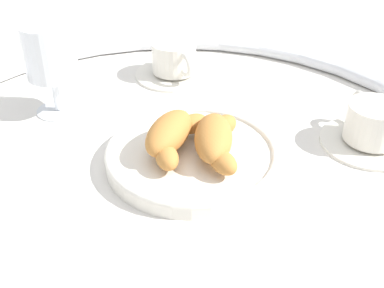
% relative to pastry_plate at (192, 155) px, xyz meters
% --- Properties ---
extents(ground_plane, '(2.20, 2.20, 0.00)m').
position_rel_pastry_plate_xyz_m(ground_plane, '(0.01, -0.03, -0.01)').
color(ground_plane, silver).
extents(table_chrome_rim, '(0.82, 0.82, 0.02)m').
position_rel_pastry_plate_xyz_m(table_chrome_rim, '(0.01, -0.03, -0.00)').
color(table_chrome_rim, silver).
rests_on(table_chrome_rim, ground_plane).
extents(pastry_plate, '(0.23, 0.23, 0.02)m').
position_rel_pastry_plate_xyz_m(pastry_plate, '(0.00, 0.00, 0.00)').
color(pastry_plate, silver).
rests_on(pastry_plate, ground_plane).
extents(croissant_large, '(0.12, 0.11, 0.04)m').
position_rel_pastry_plate_xyz_m(croissant_large, '(-0.01, -0.02, 0.03)').
color(croissant_large, '#BC7A38').
rests_on(croissant_large, pastry_plate).
extents(croissant_small, '(0.13, 0.08, 0.04)m').
position_rel_pastry_plate_xyz_m(croissant_small, '(0.01, 0.03, 0.03)').
color(croissant_small, '#BC7A38').
rests_on(croissant_small, pastry_plate).
extents(coffee_cup_near, '(0.14, 0.14, 0.06)m').
position_rel_pastry_plate_xyz_m(coffee_cup_near, '(-0.26, 0.02, 0.01)').
color(coffee_cup_near, silver).
rests_on(coffee_cup_near, ground_plane).
extents(coffee_cup_far, '(0.14, 0.14, 0.06)m').
position_rel_pastry_plate_xyz_m(coffee_cup_far, '(0.00, 0.25, 0.01)').
color(coffee_cup_far, silver).
rests_on(coffee_cup_far, ground_plane).
extents(juice_glass_left, '(0.08, 0.08, 0.14)m').
position_rel_pastry_plate_xyz_m(juice_glass_left, '(-0.17, -0.18, 0.08)').
color(juice_glass_left, white).
rests_on(juice_glass_left, ground_plane).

